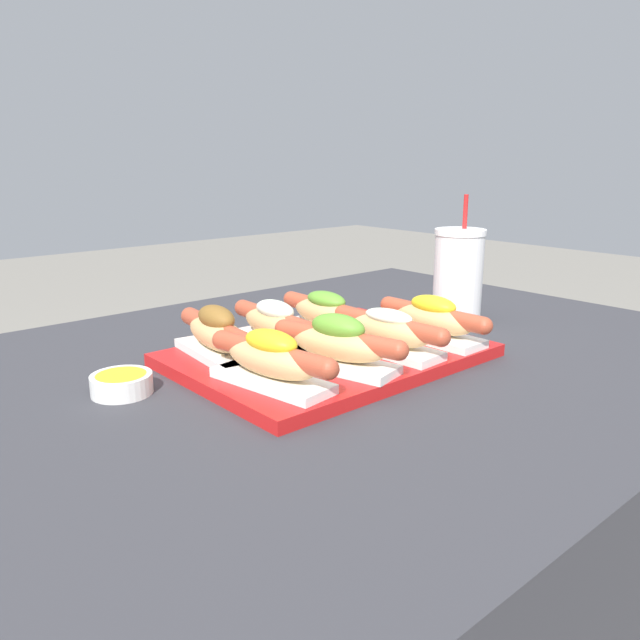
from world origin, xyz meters
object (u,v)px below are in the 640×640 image
object	(u,v)px
hot_dog_5	(275,324)
hot_dog_1	(338,344)
hot_dog_6	(326,313)
hot_dog_2	(388,331)
hot_dog_4	(217,333)
serving_tray	(329,355)
hot_dog_3	(433,319)
drink_cup	(458,275)
hot_dog_0	(271,359)
sauce_bowl	(122,383)

from	to	relation	value
hot_dog_5	hot_dog_1	bearing A→B (deg)	-90.29
hot_dog_1	hot_dog_6	size ratio (longest dim) A/B	0.97
hot_dog_2	hot_dog_4	world-z (taller)	hot_dog_4
serving_tray	hot_dog_5	xyz separation A→B (m)	(-0.05, 0.07, 0.04)
hot_dog_1	hot_dog_3	xyz separation A→B (m)	(0.20, 0.00, -0.00)
hot_dog_1	drink_cup	distance (m)	0.39
hot_dog_0	hot_dog_4	size ratio (longest dim) A/B	0.99
hot_dog_0	hot_dog_3	bearing A→B (deg)	-1.17
hot_dog_5	sauce_bowl	distance (m)	0.24
hot_dog_4	hot_dog_6	size ratio (longest dim) A/B	1.00
hot_dog_5	drink_cup	size ratio (longest dim) A/B	0.91
serving_tray	hot_dog_6	world-z (taller)	hot_dog_6
hot_dog_1	hot_dog_6	distance (m)	0.17
hot_dog_0	hot_dog_1	xyz separation A→B (m)	(0.10, -0.01, 0.00)
hot_dog_1	hot_dog_5	xyz separation A→B (m)	(0.00, 0.14, -0.00)
serving_tray	hot_dog_5	world-z (taller)	hot_dog_5
hot_dog_0	hot_dog_2	world-z (taller)	hot_dog_0
serving_tray	sauce_bowl	bearing A→B (deg)	165.44
hot_dog_3	hot_dog_4	distance (m)	0.33
hot_dog_3	sauce_bowl	bearing A→B (deg)	161.54
hot_dog_6	hot_dog_0	bearing A→B (deg)	-147.79
hot_dog_3	hot_dog_5	size ratio (longest dim) A/B	1.00
hot_dog_0	hot_dog_6	xyz separation A→B (m)	(0.21, 0.13, -0.00)
serving_tray	hot_dog_3	xyz separation A→B (m)	(0.15, -0.07, 0.04)
hot_dog_5	sauce_bowl	bearing A→B (deg)	177.86
hot_dog_2	sauce_bowl	distance (m)	0.37
hot_dog_1	hot_dog_5	world-z (taller)	hot_dog_1
hot_dog_0	drink_cup	world-z (taller)	drink_cup
hot_dog_5	hot_dog_6	xyz separation A→B (m)	(0.10, -0.00, -0.00)
hot_dog_1	hot_dog_6	bearing A→B (deg)	53.43
hot_dog_2	hot_dog_1	bearing A→B (deg)	-177.78
hot_dog_3	sauce_bowl	distance (m)	0.46
hot_dog_5	hot_dog_3	bearing A→B (deg)	-34.61
hot_dog_2	sauce_bowl	world-z (taller)	hot_dog_2
hot_dog_1	sauce_bowl	world-z (taller)	hot_dog_1
hot_dog_3	drink_cup	distance (m)	0.21
hot_dog_0	hot_dog_5	bearing A→B (deg)	51.18
hot_dog_3	hot_dog_1	bearing A→B (deg)	-179.64
hot_dog_0	hot_dog_6	size ratio (longest dim) A/B	0.99
hot_dog_4	hot_dog_0	bearing A→B (deg)	-94.25
sauce_bowl	drink_cup	distance (m)	0.62
hot_dog_1	hot_dog_2	distance (m)	0.10
hot_dog_3	hot_dog_6	world-z (taller)	hot_dog_3
hot_dog_0	hot_dog_1	size ratio (longest dim) A/B	1.02
sauce_bowl	drink_cup	bearing A→B (deg)	-5.11
hot_dog_5	hot_dog_0	bearing A→B (deg)	-128.82
hot_dog_1	hot_dog_6	xyz separation A→B (m)	(0.10, 0.14, -0.00)
drink_cup	hot_dog_6	bearing A→B (deg)	170.70
hot_dog_4	hot_dog_6	distance (m)	0.20
hot_dog_6	serving_tray	bearing A→B (deg)	-128.85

